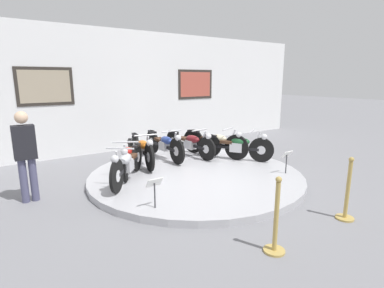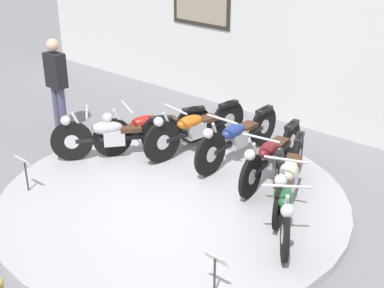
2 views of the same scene
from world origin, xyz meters
name	(u,v)px [view 2 (image 2 of 2)]	position (x,y,z in m)	size (l,w,h in m)	color
ground_plane	(173,204)	(0.00, 0.00, 0.00)	(60.00, 60.00, 0.00)	slate
display_platform	(173,200)	(0.00, 0.00, 0.07)	(4.70, 4.70, 0.13)	#ADADB2
back_wall	(315,26)	(0.00, 3.61, 1.81)	(14.00, 0.22, 3.62)	white
motorcycle_silver	(114,134)	(-1.49, 0.31, 0.51)	(1.30, 1.57, 0.79)	black
motorcycle_red	(152,127)	(-1.25, 0.88, 0.51)	(0.94, 1.78, 0.78)	black
motorcycle_orange	(195,127)	(-0.70, 1.29, 0.53)	(0.55, 1.99, 0.81)	black
motorcycle_blue	(237,136)	(0.00, 1.44, 0.52)	(0.54, 2.01, 0.80)	black
motorcycle_maroon	(271,154)	(0.70, 1.29, 0.50)	(0.54, 1.95, 0.78)	black
motorcycle_cream	(289,175)	(1.24, 0.88, 0.53)	(0.79, 1.90, 0.81)	black
motorcycle_green	(282,199)	(1.49, 0.31, 0.51)	(1.17, 1.65, 0.79)	black
info_placard_front_left	(25,166)	(-1.62, -1.17, 0.50)	(0.26, 0.11, 0.51)	#333338
info_placard_front_centre	(215,264)	(1.62, -1.17, 0.50)	(0.26, 0.11, 0.51)	#333338
visitor_standing	(56,80)	(-3.25, 0.62, 0.93)	(0.36, 0.22, 1.65)	#4C4C6B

